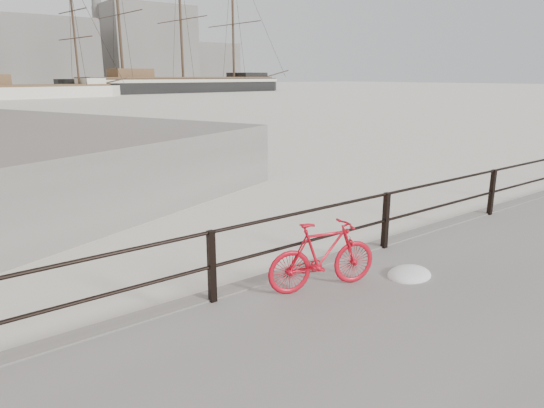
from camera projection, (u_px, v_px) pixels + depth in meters
ground at (481, 228)px, 10.84m from camera, size 400.00×400.00×0.00m
guardrail at (492, 192)px, 10.51m from camera, size 28.00×0.10×1.00m
bicycle at (323, 255)px, 6.83m from camera, size 1.67×0.67×1.00m
barque_black at (184, 92)px, 97.76m from camera, size 56.94×22.09×31.87m
schooner_mid at (38, 98)px, 73.44m from camera, size 30.18×15.89×20.74m
industrial_west at (30, 53)px, 128.01m from camera, size 32.00×18.00×18.00m
industrial_mid at (147, 47)px, 151.53m from camera, size 26.00×20.00×24.00m
industrial_east at (204, 65)px, 170.10m from camera, size 20.00×16.00×14.00m
smokestack at (97, 11)px, 145.22m from camera, size 2.80×2.80×44.00m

